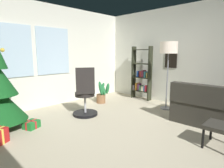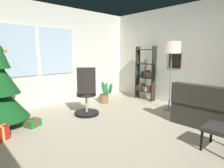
# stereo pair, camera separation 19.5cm
# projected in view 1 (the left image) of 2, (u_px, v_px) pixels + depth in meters

# --- Properties ---
(ground_plane) EXTENTS (5.03, 5.50, 0.10)m
(ground_plane) POSITION_uv_depth(u_px,v_px,m) (131.00, 140.00, 3.14)
(ground_plane) COLOR #BAAF93
(wall_back_with_windows) EXTENTS (5.03, 0.12, 2.64)m
(wall_back_with_windows) POSITION_uv_depth(u_px,v_px,m) (47.00, 56.00, 4.83)
(wall_back_with_windows) COLOR silver
(wall_back_with_windows) RESTS_ON ground_plane
(wall_right_with_frames) EXTENTS (0.12, 5.50, 2.64)m
(wall_right_with_frames) POSITION_uv_depth(u_px,v_px,m) (195.00, 56.00, 4.73)
(wall_right_with_frames) COLOR silver
(wall_right_with_frames) RESTS_ON ground_plane
(footstool) EXTENTS (0.43, 0.39, 0.36)m
(footstool) POSITION_uv_depth(u_px,v_px,m) (220.00, 128.00, 2.75)
(footstool) COLOR #302D27
(footstool) RESTS_ON ground_plane
(gift_box_green) EXTENTS (0.31, 0.30, 0.15)m
(gift_box_green) POSITION_uv_depth(u_px,v_px,m) (31.00, 125.00, 3.50)
(gift_box_green) COLOR #1E722D
(gift_box_green) RESTS_ON ground_plane
(office_chair) EXTENTS (0.58, 0.59, 1.10)m
(office_chair) POSITION_uv_depth(u_px,v_px,m) (85.00, 97.00, 4.13)
(office_chair) COLOR black
(office_chair) RESTS_ON ground_plane
(bookshelf) EXTENTS (0.18, 0.64, 1.60)m
(bookshelf) POSITION_uv_depth(u_px,v_px,m) (142.00, 76.00, 5.63)
(bookshelf) COLOR black
(bookshelf) RESTS_ON ground_plane
(floor_lamp) EXTENTS (0.42, 0.42, 1.67)m
(floor_lamp) POSITION_uv_depth(u_px,v_px,m) (169.00, 51.00, 4.49)
(floor_lamp) COLOR slate
(floor_lamp) RESTS_ON ground_plane
(potted_plant) EXTENTS (0.41, 0.33, 0.65)m
(potted_plant) POSITION_uv_depth(u_px,v_px,m) (102.00, 94.00, 5.24)
(potted_plant) COLOR brown
(potted_plant) RESTS_ON ground_plane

